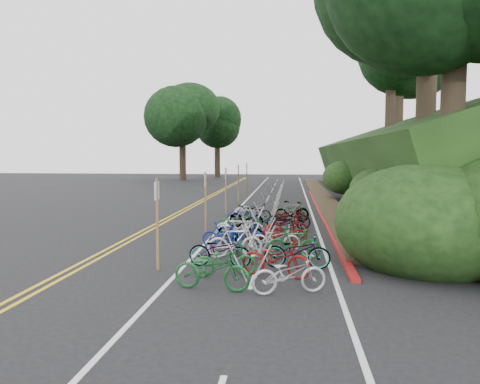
{
  "coord_description": "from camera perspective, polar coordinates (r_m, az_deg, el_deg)",
  "views": [
    {
      "loc": [
        4.04,
        -13.73,
        3.25
      ],
      "look_at": [
        1.5,
        9.77,
        1.3
      ],
      "focal_mm": 35.0,
      "sensor_mm": 36.0,
      "label": 1
    }
  ],
  "objects": [
    {
      "name": "tree_cluster",
      "position": [
        37.2,
        15.61,
        17.73
      ],
      "size": [
        32.69,
        54.24,
        18.81
      ],
      "color": "#2D2319",
      "rests_on": "ground"
    },
    {
      "name": "bike_valet",
      "position": [
        17.04,
        2.76,
        -4.66
      ],
      "size": [
        3.3,
        14.35,
        1.05
      ],
      "color": "#144C1E",
      "rests_on": "ground"
    },
    {
      "name": "bike_rack_front",
      "position": [
        13.07,
        1.79,
        -6.06
      ],
      "size": [
        1.09,
        3.32,
        1.07
      ],
      "color": "#9D9EA0",
      "rests_on": "ground"
    },
    {
      "name": "embankment",
      "position": [
        33.97,
        21.44,
        3.24
      ],
      "size": [
        14.3,
        48.14,
        9.11
      ],
      "color": "black",
      "rests_on": "ground"
    },
    {
      "name": "bike_front",
      "position": [
        16.12,
        -2.1,
        -5.28
      ],
      "size": [
        0.64,
        1.55,
        0.9
      ],
      "primitive_type": "imported",
      "rotation": [
        0.0,
        0.0,
        1.42
      ],
      "color": "navy",
      "rests_on": "ground"
    },
    {
      "name": "ground",
      "position": [
        14.68,
        -10.07,
        -8.15
      ],
      "size": [
        120.0,
        120.0,
        0.0
      ],
      "primitive_type": "plane",
      "color": "black",
      "rests_on": "ground"
    },
    {
      "name": "signpost_near",
      "position": [
        13.17,
        -10.06,
        -3.12
      ],
      "size": [
        0.08,
        0.4,
        2.58
      ],
      "color": "brown",
      "rests_on": "ground"
    },
    {
      "name": "road_markings",
      "position": [
        24.29,
        -1.95,
        -2.97
      ],
      "size": [
        7.47,
        80.0,
        0.01
      ],
      "color": "gold",
      "rests_on": "ground"
    },
    {
      "name": "signposts_rest",
      "position": [
        28.0,
        -0.89,
        0.99
      ],
      "size": [
        0.08,
        18.4,
        2.5
      ],
      "color": "brown",
      "rests_on": "ground"
    },
    {
      "name": "red_curb",
      "position": [
        25.98,
        9.8,
        -2.43
      ],
      "size": [
        0.25,
        28.0,
        0.1
      ],
      "primitive_type": "cube",
      "color": "maroon",
      "rests_on": "ground"
    },
    {
      "name": "bike_racks_rest",
      "position": [
        26.86,
        3.93,
        -0.41
      ],
      "size": [
        1.14,
        23.0,
        1.17
      ],
      "color": "#9D9EA0",
      "rests_on": "ground"
    }
  ]
}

